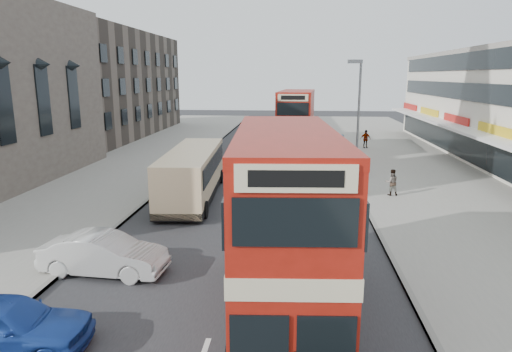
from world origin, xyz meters
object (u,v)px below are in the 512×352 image
at_px(bus_main, 285,226).
at_px(car_right_a, 326,167).
at_px(bus_second, 296,124).
at_px(pedestrian_near, 392,182).
at_px(pedestrian_far, 365,139).
at_px(cyclist, 311,159).
at_px(car_right_b, 325,158).
at_px(coach, 193,172).
at_px(car_left_near, 5,324).
at_px(street_lamp, 358,109).
at_px(car_right_c, 325,137).
at_px(car_left_front, 104,254).

relative_size(bus_main, car_right_a, 2.31).
bearing_deg(bus_second, car_right_a, 109.90).
bearing_deg(pedestrian_near, pedestrian_far, -96.11).
bearing_deg(car_right_a, cyclist, -160.55).
distance_m(car_right_b, cyclist, 1.75).
bearing_deg(car_right_a, pedestrian_far, 157.11).
xyz_separation_m(bus_second, car_right_b, (2.30, -3.82, -2.36)).
bearing_deg(cyclist, car_right_a, -73.98).
relative_size(coach, cyclist, 4.58).
bearing_deg(car_right_a, car_left_near, -26.32).
relative_size(street_lamp, bus_main, 0.82).
distance_m(car_right_b, car_right_c, 12.22).
distance_m(bus_main, car_right_c, 35.88).
bearing_deg(car_right_c, pedestrian_far, 39.35).
relative_size(coach, car_right_a, 2.38).
bearing_deg(pedestrian_far, car_right_c, 125.26).
relative_size(car_right_a, cyclist, 1.93).
distance_m(street_lamp, bus_second, 8.91).
height_order(car_left_near, pedestrian_far, pedestrian_far).
bearing_deg(coach, cyclist, 48.65).
relative_size(coach, car_right_b, 2.40).
distance_m(car_right_a, pedestrian_near, 6.60).
bearing_deg(pedestrian_near, cyclist, -63.71).
bearing_deg(car_left_near, car_right_b, -24.80).
xyz_separation_m(street_lamp, pedestrian_far, (2.54, 12.34, -3.76)).
bearing_deg(car_right_b, pedestrian_far, 157.82).
height_order(bus_main, car_left_front, bus_main).
relative_size(bus_second, car_right_a, 2.41).
height_order(bus_second, coach, bus_second).
bearing_deg(car_left_near, pedestrian_far, -26.55).
distance_m(pedestrian_far, cyclist, 11.33).
distance_m(car_left_front, car_right_b, 22.94).
bearing_deg(pedestrian_far, car_right_a, -119.81).
height_order(pedestrian_far, cyclist, cyclist).
xyz_separation_m(car_right_a, pedestrian_near, (3.46, -5.61, 0.32)).
bearing_deg(bus_second, pedestrian_far, -141.19).
xyz_separation_m(car_left_front, car_right_b, (9.18, 21.02, -0.16)).
relative_size(car_right_b, pedestrian_near, 2.69).
distance_m(car_left_near, cyclist, 25.94).
distance_m(street_lamp, bus_main, 20.26).
bearing_deg(street_lamp, car_right_a, 180.00).
bearing_deg(coach, car_left_front, -98.37).
distance_m(street_lamp, car_left_front, 20.87).
xyz_separation_m(street_lamp, car_left_near, (-11.67, -21.99, -4.03)).
xyz_separation_m(bus_second, coach, (-5.99, -14.41, -1.38)).
relative_size(street_lamp, car_right_c, 2.11).
relative_size(car_left_near, car_left_front, 0.97).
relative_size(bus_main, car_left_near, 2.25).
bearing_deg(pedestrian_near, coach, 3.12).
bearing_deg(car_right_c, cyclist, -13.56).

